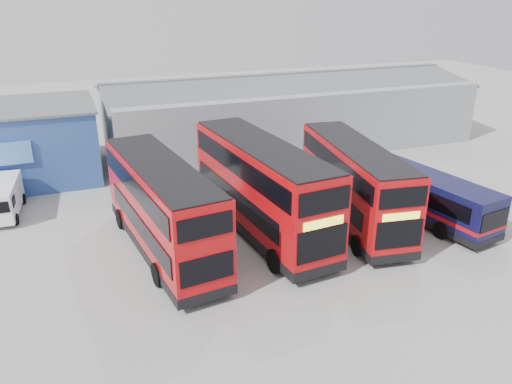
% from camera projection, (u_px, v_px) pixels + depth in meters
% --- Properties ---
extents(ground_plane, '(120.00, 120.00, 0.00)m').
position_uv_depth(ground_plane, '(304.00, 264.00, 24.01)').
color(ground_plane, gray).
rests_on(ground_plane, ground).
extents(office_block, '(12.30, 8.32, 5.12)m').
position_uv_depth(office_block, '(3.00, 144.00, 33.92)').
color(office_block, navy).
rests_on(office_block, ground).
extents(maintenance_shed, '(30.50, 12.00, 5.89)m').
position_uv_depth(maintenance_shed, '(286.00, 111.00, 43.01)').
color(maintenance_shed, '#8E949B').
rests_on(maintenance_shed, ground).
extents(double_decker_left, '(3.99, 11.32, 4.69)m').
position_uv_depth(double_decker_left, '(163.00, 210.00, 24.28)').
color(double_decker_left, '#BD0A0F').
rests_on(double_decker_left, ground).
extents(double_decker_centre, '(3.87, 12.01, 5.00)m').
position_uv_depth(double_decker_centre, '(261.00, 189.00, 26.38)').
color(double_decker_centre, '#BD0A0F').
rests_on(double_decker_centre, ground).
extents(double_decker_right, '(4.13, 10.97, 4.54)m').
position_uv_depth(double_decker_right, '(354.00, 185.00, 27.59)').
color(double_decker_right, '#BD0A0F').
rests_on(double_decker_right, ground).
extents(single_decker_blue, '(3.81, 10.19, 2.70)m').
position_uv_depth(single_decker_blue, '(417.00, 194.00, 28.80)').
color(single_decker_blue, '#0C1135').
rests_on(single_decker_blue, ground).
extents(panel_van, '(2.26, 4.73, 2.01)m').
position_uv_depth(panel_van, '(1.00, 198.00, 28.82)').
color(panel_van, white).
rests_on(panel_van, ground).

